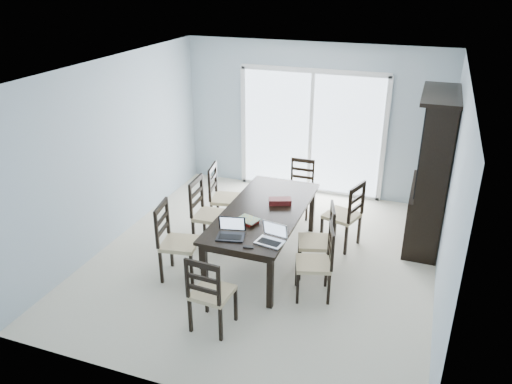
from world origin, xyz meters
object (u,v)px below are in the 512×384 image
laptop_silver (270,239)px  game_box (280,201)px  chair_left_near (172,233)px  laptop_dark (230,234)px  chair_right_near (321,255)px  hot_tub (307,142)px  china_hutch (431,173)px  chair_end_near (208,287)px  chair_right_mid (323,233)px  chair_end_far (301,181)px  chair_right_far (349,209)px  cell_phone (249,247)px  chair_left_far (220,190)px  chair_left_mid (204,206)px  dining_table (264,215)px

laptop_silver → game_box: size_ratio=1.17×
chair_left_near → laptop_dark: chair_left_near is taller
chair_right_near → hot_tub: bearing=-0.8°
hot_tub → game_box: bearing=-81.8°
china_hutch → chair_end_near: bearing=-126.0°
chair_right_near → chair_right_mid: (-0.09, 0.49, 0.02)m
china_hutch → laptop_dark: (-2.16, -2.09, -0.27)m
laptop_dark → laptop_silver: (0.48, 0.04, -0.00)m
chair_end_far → laptop_silver: size_ratio=2.94×
chair_right_far → cell_phone: chair_right_far is taller
laptop_dark → hot_tub: size_ratio=0.18×
chair_right_mid → laptop_silver: size_ratio=3.17×
chair_left_near → chair_right_mid: 1.92m
chair_left_near → laptop_silver: (1.31, -0.03, 0.18)m
laptop_silver → chair_right_far: bearing=75.9°
chair_right_mid → cell_phone: (-0.67, -0.90, 0.17)m
chair_end_far → laptop_dark: bearing=84.2°
chair_left_far → laptop_dark: (0.81, -1.54, 0.20)m
chair_end_far → laptop_dark: chair_end_far is taller
chair_right_mid → chair_left_mid: bearing=68.3°
dining_table → laptop_dark: (-0.13, -0.84, 0.13)m
chair_right_near → laptop_silver: size_ratio=3.07×
dining_table → chair_right_far: (1.01, 0.70, -0.06)m
chair_right_near → laptop_dark: 1.11m
game_box → hot_tub: hot_tub is taller
china_hutch → cell_phone: 2.93m
chair_end_near → dining_table: bearing=91.0°
china_hutch → chair_right_mid: 1.85m
chair_end_near → hot_tub: bearing=96.5°
china_hutch → chair_end_near: 3.59m
laptop_silver → hot_tub: (-0.69, 4.44, -0.30)m
chair_right_mid → chair_right_far: chair_right_far is taller
dining_table → game_box: size_ratio=7.28×
chair_left_near → hot_tub: bearing=162.1°
chair_left_near → chair_end_far: (1.05, 2.35, -0.07)m
laptop_silver → game_box: (-0.20, 1.05, -0.02)m
chair_left_near → chair_end_far: bearing=146.0°
chair_left_mid → chair_end_near: 1.92m
cell_phone → chair_right_mid: bearing=42.7°
chair_left_mid → laptop_silver: bearing=52.0°
cell_phone → hot_tub: 4.65m
game_box → chair_left_far: bearing=157.6°
laptop_dark → game_box: 1.12m
china_hutch → chair_right_mid: china_hutch is taller
game_box → chair_right_near: bearing=-46.5°
chair_end_near → laptop_dark: chair_end_near is taller
chair_left_far → cell_phone: (1.09, -1.68, 0.15)m
chair_end_far → chair_left_far: bearing=39.7°
cell_phone → chair_left_mid: bearing=124.2°
chair_end_far → game_box: bearing=91.9°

